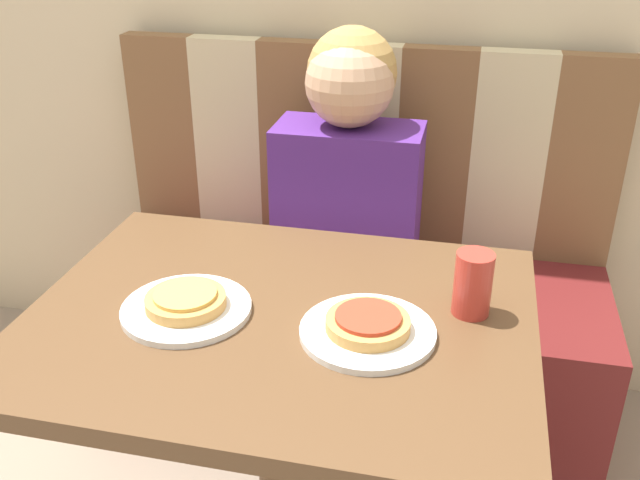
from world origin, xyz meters
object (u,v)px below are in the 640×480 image
(pizza_right, at_px, (368,322))
(drinking_cup, at_px, (473,284))
(plate_left, at_px, (186,309))
(plate_right, at_px, (368,332))
(person, at_px, (349,154))
(pizza_left, at_px, (186,300))

(pizza_right, relative_size, drinking_cup, 1.22)
(plate_left, distance_m, plate_right, 0.32)
(person, height_order, pizza_right, person)
(person, distance_m, plate_left, 0.70)
(plate_left, bearing_deg, person, 76.68)
(plate_left, distance_m, drinking_cup, 0.50)
(plate_left, bearing_deg, pizza_right, 0.00)
(pizza_left, xyz_separation_m, drinking_cup, (0.48, 0.11, 0.03))
(person, bearing_deg, pizza_left, -103.32)
(pizza_left, bearing_deg, drinking_cup, 12.56)
(person, xyz_separation_m, plate_left, (-0.16, -0.68, -0.06))
(plate_right, bearing_deg, plate_left, 180.00)
(person, bearing_deg, plate_left, -103.32)
(person, xyz_separation_m, pizza_left, (-0.16, -0.68, -0.04))
(person, distance_m, drinking_cup, 0.65)
(person, bearing_deg, plate_right, -76.68)
(plate_right, height_order, pizza_left, pizza_left)
(drinking_cup, bearing_deg, plate_right, -146.57)
(person, relative_size, plate_right, 2.87)
(person, bearing_deg, pizza_right, -76.68)
(pizza_left, relative_size, pizza_right, 1.00)
(pizza_right, bearing_deg, plate_right, -90.00)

